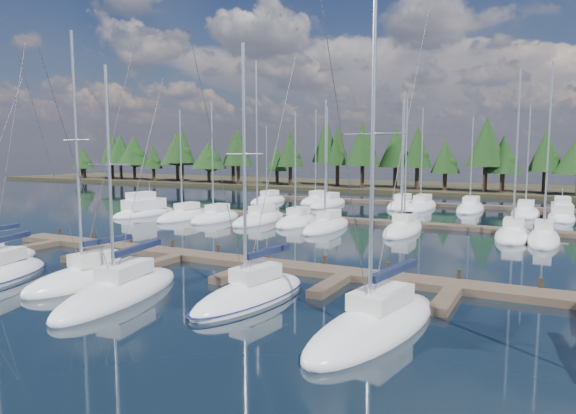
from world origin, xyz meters
The scene contains 12 objects.
ground centered at (0.00, 30.00, 0.00)m, with size 260.00×260.00×0.00m, color black.
far_shore centered at (0.00, 90.00, 0.30)m, with size 220.00×30.00×0.60m, color #2F2A1A.
main_dock centered at (0.00, 17.36, 0.20)m, with size 44.00×6.13×0.90m.
back_docks centered at (0.00, 49.58, 0.20)m, with size 50.00×21.80×0.40m.
front_sailboat_2 centered at (-6.36, 10.02, 0.31)m, with size 3.37×7.94×14.41m.
front_sailboat_3 centered at (-2.72, 8.76, 0.28)m, with size 4.21×9.84×12.17m.
front_sailboat_4 centered at (3.40, 11.33, 0.29)m, with size 3.64×8.65×13.09m.
front_sailboat_5 centered at (10.16, 9.99, 0.29)m, with size 4.45×10.11×14.54m.
back_sailboat_rows centered at (0.34, 45.39, 0.26)m, with size 44.42×32.06×17.10m.
motor_yacht_left centered at (-25.24, 34.57, 0.49)m, with size 3.60×8.98×4.39m.
motor_yacht_right centered at (17.28, 52.72, 0.45)m, with size 2.95×8.09×3.99m.
tree_line centered at (-1.03, 80.15, 7.27)m, with size 186.49×11.61×13.26m.
Camera 1 is at (16.31, -9.66, 7.36)m, focal length 32.00 mm.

